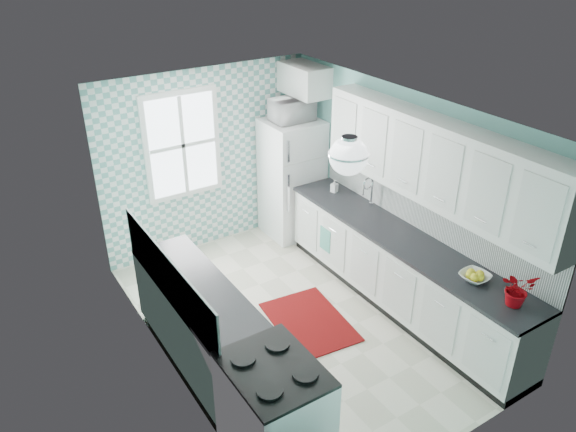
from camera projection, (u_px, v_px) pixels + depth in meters
floor at (296, 321)px, 6.54m from camera, size 3.00×4.40×0.02m
ceiling at (298, 111)px, 5.36m from camera, size 3.00×4.40×0.02m
wall_back at (207, 160)px, 7.59m from camera, size 3.00×0.02×2.50m
wall_front at (455, 344)px, 4.31m from camera, size 3.00×0.02×2.50m
wall_left at (162, 269)px, 5.23m from camera, size 0.02×4.40×2.50m
wall_right at (403, 193)px, 6.67m from camera, size 0.02×4.40×2.50m
accent_wall at (208, 160)px, 7.58m from camera, size 3.00×0.01×2.50m
window at (182, 145)px, 7.25m from camera, size 1.04×0.05×1.44m
backsplash_right at (425, 211)px, 6.39m from camera, size 0.02×3.60×0.51m
backsplash_left at (168, 277)px, 5.21m from camera, size 0.02×2.15×0.51m
upper_cabinets_right at (436, 162)px, 5.83m from camera, size 0.33×3.20×0.90m
upper_cabinet_fridge at (303, 79)px, 7.46m from camera, size 0.40×0.74×0.40m
ceiling_light at (349, 156)px, 4.85m from camera, size 0.34×0.34×0.35m
base_cabinets_right at (400, 273)px, 6.60m from camera, size 0.60×3.60×0.90m
countertop_right at (403, 239)px, 6.37m from camera, size 0.63×3.60×0.04m
base_cabinets_left at (202, 329)px, 5.70m from camera, size 0.60×2.15×0.90m
countertop_left at (200, 291)px, 5.48m from camera, size 0.63×2.15×0.04m
fridge at (292, 179)px, 8.00m from camera, size 0.75×0.74×1.72m
stove at (275, 415)px, 4.60m from camera, size 0.69×0.86×1.04m
sink at (359, 210)px, 6.98m from camera, size 0.53×0.44×0.53m
rug at (309, 322)px, 6.50m from camera, size 0.91×1.21×0.02m
dish_towel at (325, 240)px, 7.23m from camera, size 0.07×0.21×0.32m
fruit_bowl at (475, 277)px, 5.60m from camera, size 0.32×0.32×0.07m
potted_plant at (517, 289)px, 5.18m from camera, size 0.36×0.32×0.34m
soap_bottle at (334, 186)px, 7.39m from camera, size 0.10×0.10×0.17m
microwave at (292, 110)px, 7.53m from camera, size 0.57×0.39×0.31m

